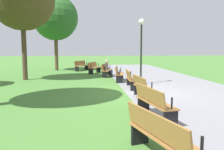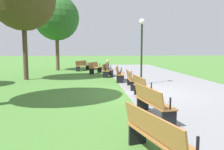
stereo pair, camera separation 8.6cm
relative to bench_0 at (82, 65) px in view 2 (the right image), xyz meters
The scene contains 13 objects.
ground_plane 11.30m from the bench_0, 14.92° to the left, with size 120.00×120.00×0.00m, color #477A33.
path_paving 12.07m from the bench_0, 25.33° to the left, with size 37.25×5.65×0.01m, color gray.
bench_0 is the anchor object (origin of this frame).
bench_1 2.53m from the bench_0, 25.93° to the left, with size 1.82×1.12×0.89m.
bench_2 5.05m from the bench_0, 22.69° to the left, with size 1.84×0.95×0.89m.
bench_3 7.56m from the bench_0, 19.44° to the left, with size 1.83×0.77×0.89m.
bench_4 10.04m from the bench_0, 16.20° to the left, with size 1.80×0.57×0.89m.
bench_5 12.49m from the bench_0, 12.96° to the left, with size 1.80×0.57×0.89m.
bench_6 14.90m from the bench_0, ahead, with size 1.83×0.77×0.89m.
bench_7 17.26m from the bench_0, ahead, with size 1.84×0.95×0.89m.
person_seated 5.32m from the bench_0, 22.32° to the left, with size 0.44×0.58×1.20m.
tree_3 4.84m from the bench_0, 105.07° to the right, with size 4.04×4.04×6.74m.
lamp_post 9.34m from the bench_0, 23.09° to the left, with size 0.32×0.32×3.55m.
Camera 2 is at (9.81, -2.02, 1.90)m, focal length 36.69 mm.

